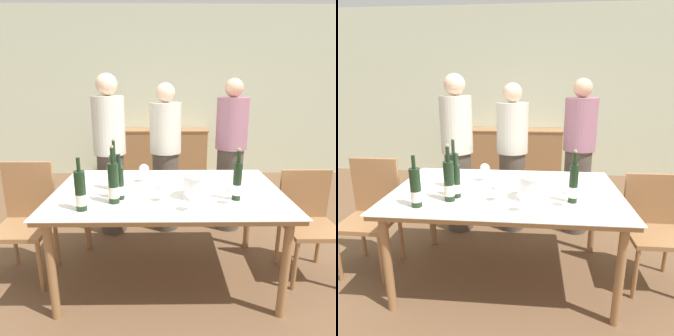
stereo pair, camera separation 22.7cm
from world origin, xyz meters
TOP-DOWN VIEW (x-y plane):
  - ground_plane at (0.00, 0.00)m, footprint 12.00×12.00m
  - back_wall at (0.00, 3.09)m, footprint 8.00×0.10m
  - sideboard_cabinet at (-0.10, 2.80)m, footprint 1.60×0.46m
  - dining_table at (0.00, 0.00)m, footprint 1.76×1.12m
  - ice_bucket at (0.20, -0.16)m, footprint 0.20×0.20m
  - wine_bottle_0 at (-0.57, -0.38)m, footprint 0.07×0.07m
  - wine_bottle_1 at (-0.41, 0.02)m, footprint 0.08×0.08m
  - wine_bottle_2 at (-0.35, -0.18)m, footprint 0.07×0.07m
  - wine_bottle_3 at (-0.38, -0.25)m, footprint 0.08×0.08m
  - wine_bottle_4 at (0.49, -0.20)m, footprint 0.06×0.06m
  - wine_glass_0 at (0.43, -0.28)m, footprint 0.07×0.07m
  - wine_glass_1 at (-0.20, 0.21)m, footprint 0.08×0.08m
  - wine_glass_2 at (0.13, -0.39)m, footprint 0.07×0.07m
  - wine_glass_3 at (-0.04, -0.23)m, footprint 0.07×0.07m
  - chair_right_end at (1.17, 0.08)m, footprint 0.42×0.42m
  - chair_left_end at (-1.17, 0.09)m, footprint 0.42×0.42m
  - person_host at (-0.59, 0.84)m, footprint 0.33×0.33m
  - person_guest_left at (-0.02, 0.91)m, footprint 0.33×0.33m
  - person_guest_right at (0.68, 0.91)m, footprint 0.33×0.33m

SIDE VIEW (x-z plane):
  - ground_plane at x=0.00m, z-range 0.00..0.00m
  - sideboard_cabinet at x=-0.10m, z-range 0.00..0.84m
  - chair_right_end at x=1.17m, z-range 0.07..0.95m
  - chair_left_end at x=-1.17m, z-range 0.06..1.02m
  - dining_table at x=0.00m, z-range 0.32..1.10m
  - person_guest_left at x=-0.02m, z-range 0.00..1.59m
  - person_guest_right at x=0.68m, z-range 0.00..1.63m
  - person_host at x=-0.59m, z-range 0.01..1.69m
  - wine_glass_2 at x=0.13m, z-range 0.80..0.93m
  - wine_glass_3 at x=-0.04m, z-range 0.80..0.93m
  - ice_bucket at x=0.20m, z-range 0.78..0.96m
  - wine_glass_0 at x=0.43m, z-range 0.80..0.94m
  - wine_glass_1 at x=-0.20m, z-range 0.81..0.96m
  - wine_bottle_2 at x=-0.35m, z-range 0.73..1.06m
  - wine_bottle_0 at x=-0.57m, z-range 0.72..1.08m
  - wine_bottle_1 at x=-0.41m, z-range 0.71..1.11m
  - wine_bottle_4 at x=0.49m, z-range 0.72..1.10m
  - wine_bottle_3 at x=-0.38m, z-range 0.71..1.12m
  - back_wall at x=0.00m, z-range 0.00..2.80m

